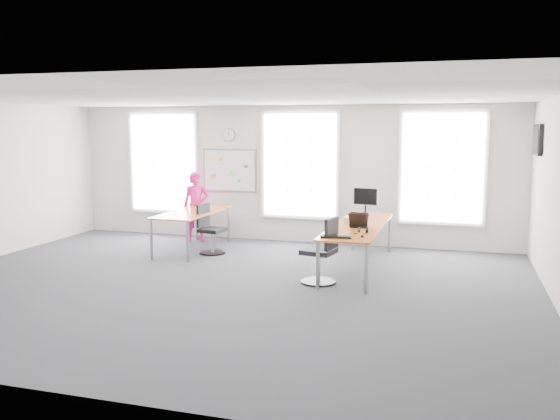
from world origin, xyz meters
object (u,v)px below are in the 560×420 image
(chair_left, at_px, (210,232))
(monitor, at_px, (366,199))
(desk_right, at_px, (359,227))
(keyboard, at_px, (336,237))
(chair_right, at_px, (322,255))
(person, at_px, (196,207))
(desk_left, at_px, (193,215))
(headphones, at_px, (363,230))

(chair_left, xyz_separation_m, monitor, (3.02, 0.68, 0.69))
(desk_right, xyz_separation_m, keyboard, (-0.14, -1.37, 0.06))
(chair_right, bearing_deg, person, -117.72)
(desk_left, relative_size, headphones, 13.01)
(desk_left, bearing_deg, headphones, -20.95)
(chair_right, relative_size, headphones, 6.41)
(person, bearing_deg, monitor, -27.02)
(desk_right, xyz_separation_m, chair_right, (-0.40, -1.19, -0.27))
(chair_left, bearing_deg, chair_right, -112.27)
(keyboard, distance_m, monitor, 2.50)
(chair_right, relative_size, monitor, 2.03)
(desk_left, xyz_separation_m, monitor, (3.49, 0.47, 0.38))
(desk_left, distance_m, chair_left, 0.60)
(chair_right, xyz_separation_m, chair_left, (-2.68, 1.62, -0.04))
(keyboard, bearing_deg, desk_right, 73.28)
(chair_left, xyz_separation_m, person, (-0.82, 1.14, 0.34))
(chair_right, height_order, keyboard, chair_right)
(headphones, bearing_deg, person, 160.77)
(keyboard, bearing_deg, headphones, 48.72)
(keyboard, bearing_deg, person, 131.23)
(chair_right, distance_m, chair_left, 3.13)
(keyboard, distance_m, headphones, 0.67)
(desk_right, xyz_separation_m, desk_left, (-3.54, 0.64, -0.01))
(desk_right, bearing_deg, chair_left, 172.09)
(person, distance_m, headphones, 4.72)
(person, relative_size, monitor, 2.87)
(desk_left, bearing_deg, chair_right, -30.19)
(chair_right, distance_m, keyboard, 0.46)
(keyboard, bearing_deg, chair_right, 134.73)
(desk_left, distance_m, monitor, 3.54)
(desk_left, relative_size, chair_right, 2.03)
(chair_left, distance_m, person, 1.44)
(person, distance_m, monitor, 3.88)
(keyboard, relative_size, headphones, 2.89)
(person, bearing_deg, chair_left, -74.42)
(keyboard, bearing_deg, chair_left, 137.74)
(monitor, bearing_deg, headphones, -70.38)
(keyboard, xyz_separation_m, monitor, (0.09, 2.48, 0.31))
(desk_left, bearing_deg, keyboard, -30.53)
(desk_left, bearing_deg, monitor, 7.70)
(desk_left, bearing_deg, person, 110.80)
(desk_left, bearing_deg, desk_right, -10.23)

